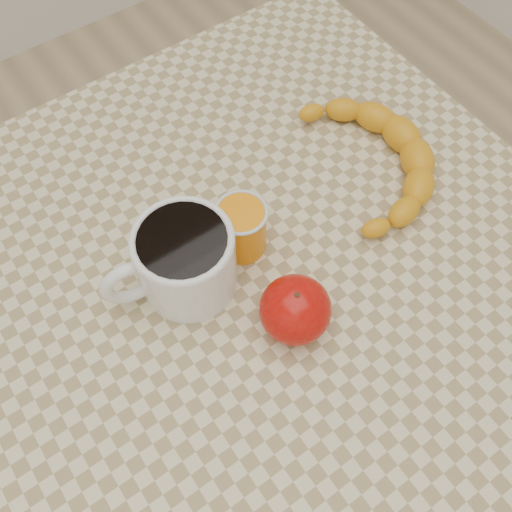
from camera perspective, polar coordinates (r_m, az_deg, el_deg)
ground at (r=1.41m, az=0.00°, el=-15.82°), size 3.00×3.00×0.00m
table at (r=0.78m, az=0.00°, el=-3.88°), size 0.80×0.80×0.75m
coffee_mug at (r=0.65m, az=-7.31°, el=-0.35°), size 0.17×0.13×0.10m
orange_juice_glass at (r=0.68m, az=-1.45°, el=2.81°), size 0.06×0.06×0.07m
apple at (r=0.64m, az=3.94°, el=-5.37°), size 0.09×0.09×0.08m
banana at (r=0.78m, az=11.62°, el=9.41°), size 0.40×0.42×0.04m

